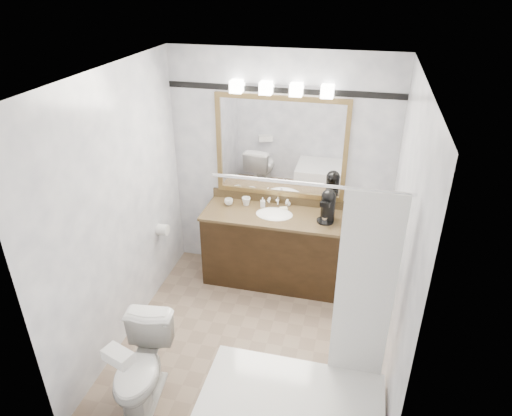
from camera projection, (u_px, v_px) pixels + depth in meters
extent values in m
cube|color=gray|center=(252.00, 341.00, 4.38)|extent=(2.40, 2.60, 0.01)
cube|color=white|center=(250.00, 74.00, 3.21)|extent=(2.40, 2.60, 0.01)
cube|color=white|center=(280.00, 169.00, 4.92)|extent=(2.40, 0.01, 2.50)
cube|color=white|center=(197.00, 337.00, 2.67)|extent=(2.40, 0.01, 2.50)
cube|color=white|center=(119.00, 212.00, 4.04)|extent=(0.01, 2.60, 2.50)
cube|color=white|center=(401.00, 247.00, 3.54)|extent=(0.01, 2.60, 2.50)
cube|color=black|center=(274.00, 249.00, 5.06)|extent=(1.50, 0.55, 0.82)
cube|color=brown|center=(274.00, 215.00, 4.86)|extent=(1.53, 0.58, 0.03)
cube|color=brown|center=(279.00, 199.00, 5.06)|extent=(1.53, 0.03, 0.10)
ellipsoid|color=white|center=(274.00, 216.00, 4.87)|extent=(0.44, 0.34, 0.14)
cube|color=olive|center=(282.00, 98.00, 4.53)|extent=(1.40, 0.04, 0.05)
cube|color=olive|center=(279.00, 193.00, 5.02)|extent=(1.40, 0.04, 0.05)
cube|color=olive|center=(219.00, 143.00, 4.92)|extent=(0.05, 0.04, 1.00)
cube|color=olive|center=(346.00, 153.00, 4.64)|extent=(0.05, 0.04, 1.00)
cube|color=white|center=(281.00, 148.00, 4.78)|extent=(1.30, 0.01, 1.00)
cube|color=silver|center=(282.00, 86.00, 4.47)|extent=(0.90, 0.05, 0.03)
cube|color=white|center=(236.00, 86.00, 4.53)|extent=(0.12, 0.12, 0.12)
cube|color=white|center=(266.00, 88.00, 4.46)|extent=(0.12, 0.12, 0.12)
cube|color=white|center=(296.00, 90.00, 4.40)|extent=(0.12, 0.12, 0.12)
cube|color=white|center=(327.00, 91.00, 4.34)|extent=(0.12, 0.12, 0.12)
cube|color=black|center=(282.00, 90.00, 4.51)|extent=(2.40, 0.01, 0.06)
cylinder|color=silver|center=(310.00, 184.00, 2.89)|extent=(1.30, 0.02, 0.02)
cube|color=white|center=(364.00, 293.00, 3.16)|extent=(0.40, 0.04, 1.55)
cylinder|color=white|center=(163.00, 230.00, 4.86)|extent=(0.11, 0.12, 0.12)
imported|color=white|center=(142.00, 368.00, 3.62)|extent=(0.48, 0.73, 0.71)
cube|color=white|center=(118.00, 356.00, 3.20)|extent=(0.25, 0.19, 0.09)
cylinder|color=black|center=(325.00, 221.00, 4.70)|extent=(0.18, 0.18, 0.02)
cylinder|color=black|center=(328.00, 208.00, 4.69)|extent=(0.15, 0.15, 0.26)
sphere|color=black|center=(329.00, 196.00, 4.63)|extent=(0.15, 0.15, 0.15)
cube|color=black|center=(326.00, 203.00, 4.59)|extent=(0.12, 0.12, 0.05)
cylinder|color=silver|center=(325.00, 219.00, 4.67)|extent=(0.06, 0.06, 0.06)
imported|color=white|center=(229.00, 202.00, 5.03)|extent=(0.12, 0.12, 0.07)
imported|color=white|center=(246.00, 201.00, 5.02)|extent=(0.10, 0.10, 0.09)
imported|color=white|center=(263.00, 202.00, 4.98)|extent=(0.06, 0.06, 0.11)
imported|color=white|center=(288.00, 203.00, 5.00)|extent=(0.07, 0.07, 0.08)
cube|color=beige|center=(284.00, 209.00, 4.93)|extent=(0.09, 0.08, 0.03)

